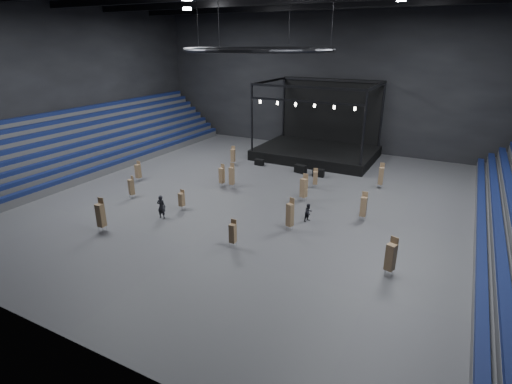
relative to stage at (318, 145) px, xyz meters
The scene contains 26 objects.
floor 16.30m from the stage, 90.00° to the right, with size 50.00×50.00×0.00m, color #414143.
wall_back 8.93m from the stage, 90.00° to the left, with size 50.00×0.20×18.00m, color black.
wall_front 37.99m from the stage, 90.00° to the right, with size 50.00×0.20×18.00m, color black.
wall_left 30.75m from the stage, 147.00° to the right, with size 0.20×42.00×18.00m, color black.
bleachers_left 28.10m from the stage, 144.71° to the right, with size 7.20×40.00×6.40m.
stage is the anchor object (origin of this frame).
truss_ring 19.93m from the stage, 90.00° to the right, with size 12.30×12.30×5.15m.
flight_case_left 8.49m from the stage, 124.56° to the right, with size 1.06×0.53×0.71m, color black.
flight_case_mid 7.43m from the stage, 85.54° to the right, with size 1.32×0.66×0.88m, color black.
flight_case_right 8.21m from the stage, 70.17° to the right, with size 1.22×0.61×0.81m, color black.
chair_stack_0 22.22m from the stage, 102.05° to the right, with size 0.43×0.43×1.79m.
chair_stack_1 22.20m from the stage, 126.50° to the right, with size 0.47×0.47×2.14m.
chair_stack_2 19.27m from the stage, 59.80° to the right, with size 0.52×0.52×2.42m.
chair_stack_3 28.90m from the stage, 104.89° to the right, with size 0.56×0.56×2.69m.
chair_stack_4 12.46m from the stage, 41.30° to the right, with size 0.51×0.51×2.55m.
chair_stack_5 25.54m from the stage, 83.99° to the right, with size 0.44×0.44×2.08m.
chair_stack_6 15.55m from the stage, 75.35° to the right, with size 0.64×0.64×2.58m.
chair_stack_7 15.46m from the stage, 103.67° to the right, with size 0.48×0.48×2.53m.
chair_stack_8 24.06m from the stage, 115.62° to the right, with size 0.54×0.54×2.14m.
chair_stack_9 21.73m from the stage, 76.20° to the right, with size 0.57×0.57×2.64m.
chair_stack_10 11.18m from the stage, 132.64° to the right, with size 0.55×0.55×2.25m.
chair_stack_11 15.82m from the stage, 107.52° to the right, with size 0.51×0.51×2.28m.
chair_stack_12 27.44m from the stage, 61.37° to the right, with size 0.66×0.66×2.61m.
chair_stack_13 11.67m from the stage, 71.95° to the right, with size 0.55×0.55×1.96m.
man_center 24.43m from the stage, 101.83° to the right, with size 0.73×0.48×2.00m, color black.
crew_member 19.77m from the stage, 72.77° to the right, with size 0.73×0.57×1.50m, color black.
Camera 1 is at (15.81, -30.60, 13.67)m, focal length 28.00 mm.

